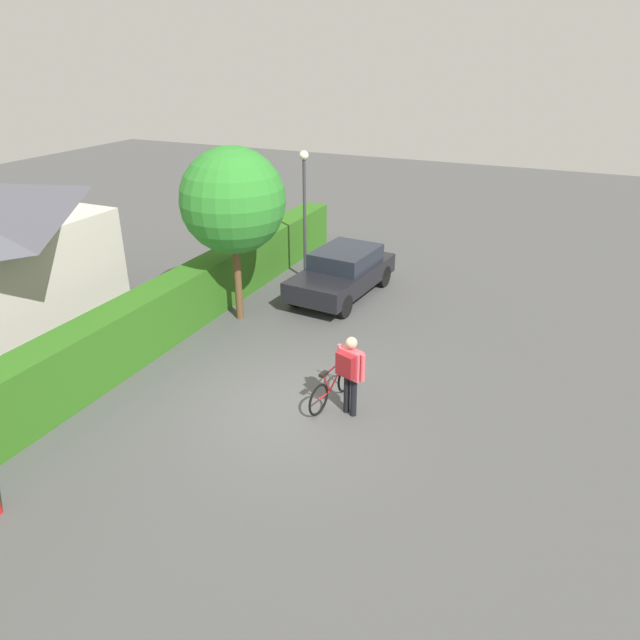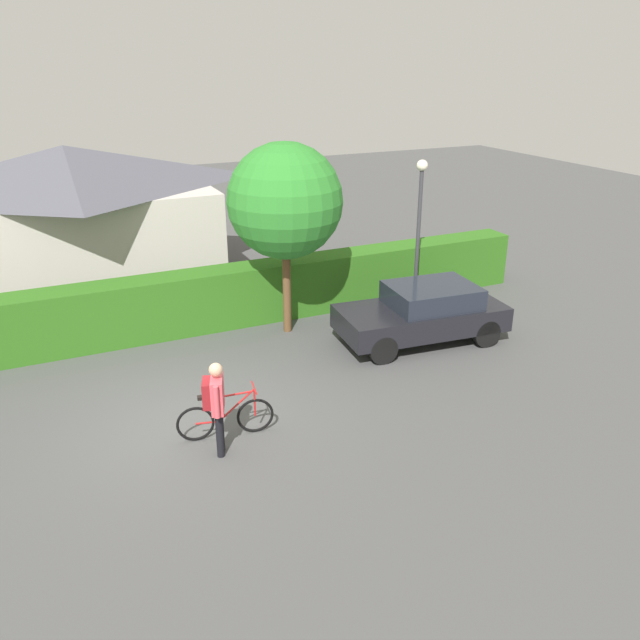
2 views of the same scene
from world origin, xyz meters
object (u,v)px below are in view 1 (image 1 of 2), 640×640
object	(u,v)px
person_rider	(350,369)
parked_car_near	(343,272)
street_lamp	(304,198)
tree_kerbside	(233,201)
bicycle	(333,386)

from	to	relation	value
person_rider	parked_car_near	bearing A→B (deg)	23.53
street_lamp	parked_car_near	bearing A→B (deg)	-116.32
parked_car_near	street_lamp	bearing A→B (deg)	63.68
tree_kerbside	parked_car_near	bearing A→B (deg)	-35.67
street_lamp	tree_kerbside	distance (m)	3.61
tree_kerbside	bicycle	bearing A→B (deg)	-125.30
street_lamp	tree_kerbside	world-z (taller)	tree_kerbside
parked_car_near	bicycle	size ratio (longest dim) A/B	2.34
bicycle	street_lamp	bearing A→B (deg)	30.19
parked_car_near	bicycle	bearing A→B (deg)	-159.60
parked_car_near	bicycle	world-z (taller)	parked_car_near
parked_car_near	tree_kerbside	world-z (taller)	tree_kerbside
person_rider	tree_kerbside	xyz separation A→B (m)	(3.13, 4.50, 2.21)
parked_car_near	bicycle	distance (m)	5.96
person_rider	tree_kerbside	bearing A→B (deg)	55.17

